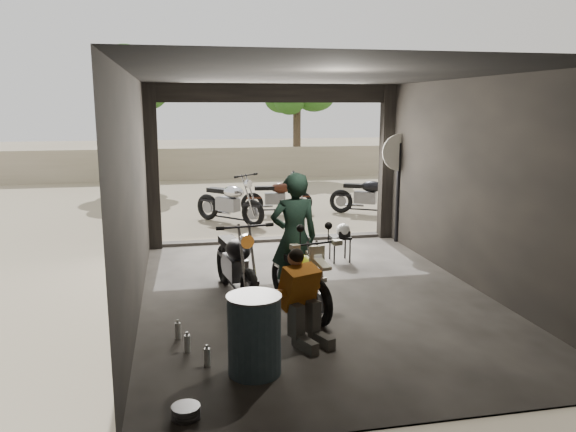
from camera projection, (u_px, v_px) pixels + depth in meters
name	position (u px, v px, depth m)	size (l,w,h in m)	color
ground	(315.00, 297.00, 8.32)	(80.00, 80.00, 0.00)	#7A6D56
garage	(307.00, 205.00, 8.59)	(7.00, 7.13, 3.20)	#2D2B28
boundary_wall	(226.00, 163.00, 21.66)	(18.00, 0.30, 1.20)	gray
tree_left	(139.00, 69.00, 18.98)	(2.20, 2.20, 5.60)	#382B1E
tree_right	(297.00, 85.00, 21.64)	(2.20, 2.20, 5.00)	#382B1E
main_bike	(299.00, 272.00, 7.67)	(0.67, 1.63, 1.09)	beige
left_bike	(236.00, 258.00, 8.14)	(0.73, 1.78, 1.21)	black
outside_bike_a	(229.00, 198.00, 13.37)	(0.74, 1.81, 1.22)	black
outside_bike_b	(277.00, 193.00, 14.52)	(0.67, 1.62, 1.10)	#3D1A0E
outside_bike_c	(367.00, 192.00, 14.47)	(0.71, 1.73, 1.17)	black
rider	(294.00, 238.00, 7.98)	(0.68, 0.45, 1.87)	black
mechanic	(305.00, 300.00, 6.56)	(0.56, 0.75, 1.09)	#BC6719
stool	(340.00, 240.00, 10.08)	(0.35, 0.35, 0.48)	black
helmet	(343.00, 230.00, 9.99)	(0.25, 0.26, 0.24)	silver
oil_drum	(254.00, 336.00, 5.82)	(0.56, 0.56, 0.86)	#38515F
sign_post	(399.00, 171.00, 11.32)	(0.74, 0.08, 2.23)	black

